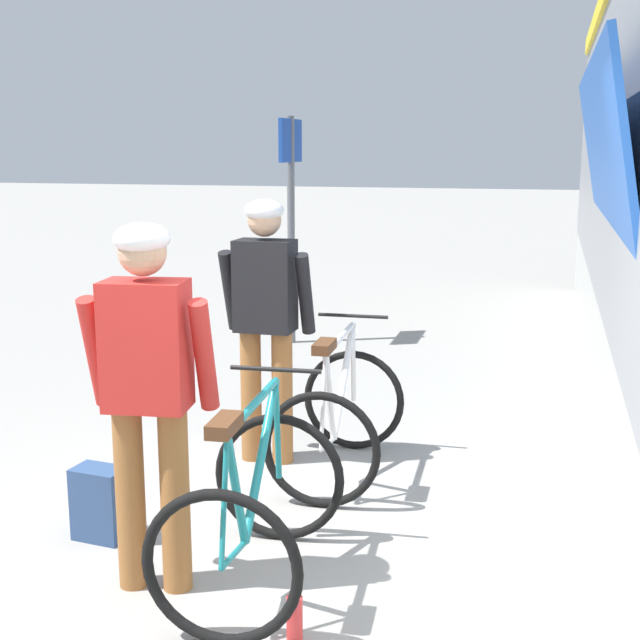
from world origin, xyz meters
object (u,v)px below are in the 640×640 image
Objects in this scene: cyclist_near_in_red at (148,376)px; backpack_on_platform at (100,503)px; platform_sign_post at (291,192)px; cyclist_far_in_dark at (266,308)px; bicycle_near_teal at (253,509)px; water_bottle_near_the_bikes at (295,619)px; bicycle_far_white at (339,416)px.

backpack_on_platform is at bearing 142.34° from cyclist_near_in_red.
cyclist_far_in_dark is at bearing -75.75° from platform_sign_post.
cyclist_near_in_red is 1.07m from backpack_on_platform.
backpack_on_platform is 0.17× the size of platform_sign_post.
bicycle_near_teal reaches higher than water_bottle_near_the_bikes.
platform_sign_post is (-1.35, 5.06, 1.22)m from bicycle_near_teal.
bicycle_near_teal is (0.48, -1.63, -0.65)m from cyclist_far_in_dark.
bicycle_far_white is 2.74× the size of backpack_on_platform.
cyclist_far_in_dark is 8.41× the size of water_bottle_near_the_bikes.
bicycle_far_white is at bearing -15.75° from cyclist_far_in_dark.
platform_sign_post reaches higher than water_bottle_near_the_bikes.
cyclist_near_in_red is 4.40× the size of backpack_on_platform.
bicycle_near_teal is 0.47× the size of platform_sign_post.
water_bottle_near_the_bikes is at bearing -50.88° from bicycle_near_teal.
bicycle_near_teal is (0.46, 0.12, -0.65)m from cyclist_near_in_red.
water_bottle_near_the_bikes is (1.30, -0.68, -0.10)m from backpack_on_platform.
cyclist_near_in_red and cyclist_far_in_dark have the same top height.
platform_sign_post is at bearing 104.25° from cyclist_far_in_dark.
bicycle_near_teal is 1.04m from backpack_on_platform.
cyclist_far_in_dark is 0.86m from bicycle_far_white.
cyclist_far_in_dark is (-0.02, 1.75, 0.00)m from cyclist_near_in_red.
backpack_on_platform is 1.47m from water_bottle_near_the_bikes.
backpack_on_platform is at bearing -110.20° from cyclist_far_in_dark.
bicycle_far_white is at bearing 55.41° from backpack_on_platform.
cyclist_far_in_dark is at bearing 164.25° from bicycle_far_white.
bicycle_near_teal is 0.59m from water_bottle_near_the_bikes.
bicycle_near_teal is 5.38m from platform_sign_post.
bicycle_near_teal is at bearing 129.12° from water_bottle_near_the_bikes.
platform_sign_post reaches higher than cyclist_far_in_dark.
bicycle_near_teal is 1.02× the size of bicycle_far_white.
bicycle_far_white is 4.04m from platform_sign_post.
cyclist_near_in_red is at bearing 160.32° from water_bottle_near_the_bikes.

